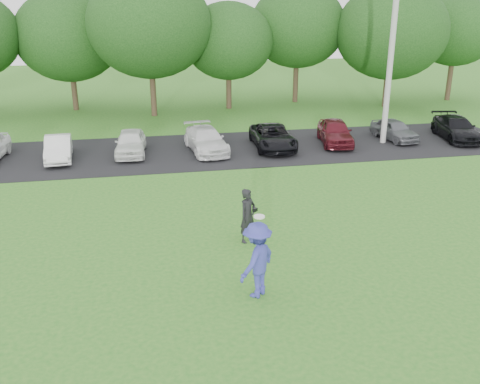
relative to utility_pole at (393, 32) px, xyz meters
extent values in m
plane|color=#287120|center=(-9.24, -12.72, -5.46)|extent=(100.00, 100.00, 0.00)
cube|color=black|center=(-9.24, 0.28, -5.44)|extent=(32.00, 6.50, 0.03)
cylinder|color=#ABABA6|center=(0.00, 0.00, 0.00)|extent=(0.28, 0.28, 10.91)
imported|color=#373B9D|center=(-9.58, -13.22, -4.47)|extent=(1.42, 1.42, 1.97)
cylinder|color=white|center=(-9.55, -13.29, -3.28)|extent=(0.27, 0.27, 0.04)
imported|color=black|center=(-9.17, -10.10, -4.61)|extent=(0.74, 0.70, 1.70)
cube|color=black|center=(-8.99, -10.28, -4.36)|extent=(0.17, 0.17, 0.10)
imported|color=white|center=(-15.92, -0.05, -4.89)|extent=(1.40, 3.34, 1.07)
imported|color=white|center=(-12.68, 0.21, -4.85)|extent=(1.56, 3.46, 1.16)
imported|color=silver|center=(-9.12, 0.06, -4.86)|extent=(2.03, 4.05, 1.13)
imported|color=black|center=(-5.81, 0.05, -4.87)|extent=(2.04, 4.11, 1.12)
imported|color=#54121B|center=(-2.53, 0.22, -4.81)|extent=(2.07, 3.84, 1.24)
imported|color=slate|center=(0.79, 0.40, -4.89)|extent=(1.70, 3.27, 1.06)
imported|color=black|center=(4.03, -0.06, -4.85)|extent=(2.23, 4.15, 1.14)
cylinder|color=#38281C|center=(-16.24, 11.68, -4.36)|extent=(0.36, 0.36, 2.20)
ellipsoid|color=#214C19|center=(-16.24, 11.68, -0.75)|extent=(6.68, 6.68, 5.68)
cylinder|color=#38281C|center=(-11.24, 8.88, -4.11)|extent=(0.36, 0.36, 2.70)
ellipsoid|color=#214C19|center=(-11.24, 8.88, 0.03)|extent=(7.42, 7.42, 6.31)
cylinder|color=#38281C|center=(-6.24, 10.28, -4.36)|extent=(0.36, 0.36, 2.20)
ellipsoid|color=#214C19|center=(-6.24, 10.28, -1.10)|extent=(5.76, 5.76, 4.90)
cylinder|color=#38281C|center=(-1.24, 11.68, -4.11)|extent=(0.36, 0.36, 2.70)
ellipsoid|color=#214C19|center=(-1.24, 11.68, -0.32)|extent=(6.50, 6.50, 5.53)
cylinder|color=#38281C|center=(4.26, 8.88, -4.36)|extent=(0.36, 0.36, 2.20)
ellipsoid|color=#214C19|center=(4.26, 8.88, -0.54)|extent=(7.24, 7.24, 6.15)
cylinder|color=#38281C|center=(9.76, 10.28, -4.11)|extent=(0.36, 0.36, 2.70)
ellipsoid|color=#214C19|center=(9.76, 10.28, -0.66)|extent=(5.58, 5.58, 4.74)
camera|label=1|loc=(-12.22, -24.73, 1.68)|focal=40.00mm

